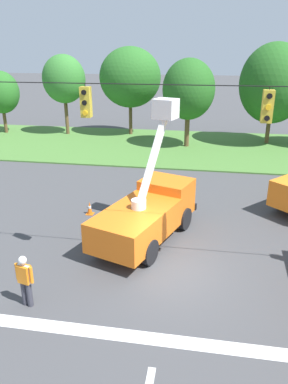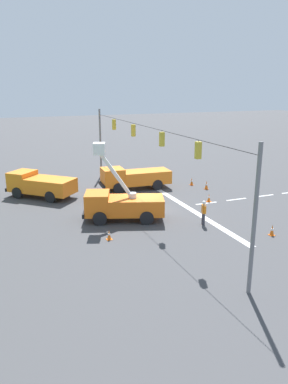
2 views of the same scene
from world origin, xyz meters
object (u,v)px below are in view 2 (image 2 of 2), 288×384
at_px(utility_truck_support_far, 40,184).
at_px(traffic_cone_lane_edge_a, 206,185).
at_px(utility_truck_support_near, 134,177).
at_px(road_worker, 204,211).
at_px(traffic_cone_mid_left, 192,181).
at_px(traffic_cone_foreground_left, 272,230).
at_px(traffic_cone_near_bucket, 209,198).
at_px(utility_truck_bucket_lift, 121,203).
at_px(traffic_cone_mid_right, 109,235).

height_order(utility_truck_support_far, traffic_cone_lane_edge_a, utility_truck_support_far).
height_order(utility_truck_support_near, road_worker, utility_truck_support_near).
distance_m(utility_truck_support_far, traffic_cone_mid_left, 14.50).
xyz_separation_m(utility_truck_support_near, traffic_cone_foreground_left, (-14.22, -4.42, -0.79)).
xyz_separation_m(road_worker, traffic_cone_lane_edge_a, (8.15, -5.14, -0.59)).
relative_size(utility_truck_support_near, utility_truck_support_far, 1.12).
relative_size(traffic_cone_mid_left, traffic_cone_near_bucket, 1.04).
bearing_deg(utility_truck_support_near, utility_truck_bucket_lift, 153.67).
relative_size(utility_truck_support_far, traffic_cone_mid_right, 9.22).
relative_size(traffic_cone_mid_left, traffic_cone_lane_edge_a, 0.91).
bearing_deg(utility_truck_support_far, utility_truck_bucket_lift, -150.03).
bearing_deg(traffic_cone_lane_edge_a, traffic_cone_near_bucket, 152.07).
height_order(road_worker, traffic_cone_mid_right, road_worker).
height_order(utility_truck_support_near, traffic_cone_foreground_left, utility_truck_support_near).
xyz_separation_m(utility_truck_bucket_lift, utility_truck_support_far, (8.27, 4.77, -0.12)).
distance_m(utility_truck_support_far, traffic_cone_foreground_left, 19.70).
height_order(traffic_cone_mid_left, traffic_cone_mid_right, traffic_cone_mid_left).
bearing_deg(traffic_cone_lane_edge_a, traffic_cone_mid_left, 16.61).
height_order(utility_truck_bucket_lift, traffic_cone_mid_right, utility_truck_bucket_lift).
height_order(utility_truck_support_far, traffic_cone_near_bucket, utility_truck_support_far).
bearing_deg(traffic_cone_near_bucket, traffic_cone_mid_right, 114.66).
relative_size(utility_truck_bucket_lift, traffic_cone_mid_right, 9.52).
bearing_deg(traffic_cone_lane_edge_a, utility_truck_bucket_lift, 116.45).
bearing_deg(road_worker, traffic_cone_mid_left, -24.57).
bearing_deg(utility_truck_bucket_lift, utility_truck_support_far, 29.97).
height_order(traffic_cone_mid_left, traffic_cone_near_bucket, traffic_cone_mid_left).
distance_m(traffic_cone_mid_left, traffic_cone_lane_edge_a, 1.96).
bearing_deg(traffic_cone_foreground_left, utility_truck_bucket_lift, 51.77).
height_order(utility_truck_bucket_lift, utility_truck_support_near, utility_truck_bucket_lift).
bearing_deg(traffic_cone_near_bucket, traffic_cone_mid_left, -13.79).
distance_m(utility_truck_bucket_lift, traffic_cone_mid_left, 11.93).
bearing_deg(utility_truck_support_far, traffic_cone_lane_edge_a, -102.02).
height_order(traffic_cone_foreground_left, traffic_cone_near_bucket, traffic_cone_foreground_left).
xyz_separation_m(traffic_cone_mid_left, traffic_cone_mid_right, (-10.15, 11.56, -0.05)).
bearing_deg(traffic_cone_lane_edge_a, utility_truck_support_near, 67.50).
xyz_separation_m(road_worker, traffic_cone_near_bucket, (4.57, -3.24, -0.65)).
distance_m(traffic_cone_foreground_left, traffic_cone_near_bucket, 7.99).
xyz_separation_m(utility_truck_support_near, traffic_cone_mid_right, (-10.92, 5.73, -0.83)).
xyz_separation_m(utility_truck_bucket_lift, traffic_cone_foreground_left, (-6.49, -8.24, -0.92)).
distance_m(traffic_cone_mid_right, traffic_cone_lane_edge_a, 14.68).
distance_m(utility_truck_bucket_lift, traffic_cone_near_bucket, 8.50).
relative_size(utility_truck_support_far, traffic_cone_mid_left, 8.06).
bearing_deg(utility_truck_bucket_lift, traffic_cone_foreground_left, -128.23).
xyz_separation_m(utility_truck_bucket_lift, traffic_cone_mid_right, (-3.19, 1.91, -0.97)).
bearing_deg(road_worker, utility_truck_support_far, 40.95).
height_order(utility_truck_bucket_lift, traffic_cone_near_bucket, utility_truck_bucket_lift).
relative_size(road_worker, traffic_cone_foreground_left, 2.41).
relative_size(utility_truck_support_far, traffic_cone_near_bucket, 8.41).
xyz_separation_m(road_worker, traffic_cone_mid_left, (10.02, -4.58, -0.63)).
height_order(traffic_cone_mid_left, traffic_cone_lane_edge_a, traffic_cone_lane_edge_a).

